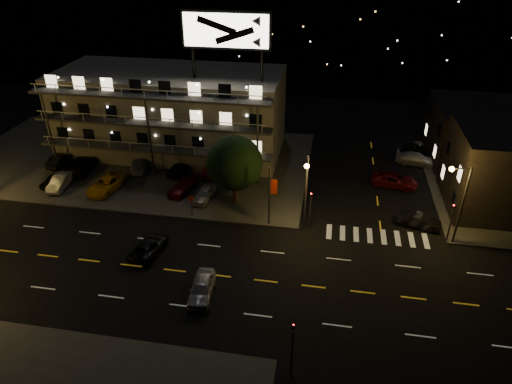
% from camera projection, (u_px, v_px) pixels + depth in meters
% --- Properties ---
extents(ground, '(140.00, 140.00, 0.00)m').
position_uv_depth(ground, '(197.00, 273.00, 39.22)').
color(ground, black).
rests_on(ground, ground).
extents(curb_nw, '(44.00, 24.00, 0.15)m').
position_uv_depth(curb_nw, '(135.00, 160.00, 58.31)').
color(curb_nw, '#333330').
rests_on(curb_nw, ground).
extents(curb_ne, '(16.00, 24.00, 0.15)m').
position_uv_depth(curb_ne, '(501.00, 189.00, 51.81)').
color(curb_ne, '#333330').
rests_on(curb_ne, ground).
extents(motel, '(28.00, 13.80, 18.10)m').
position_uv_depth(motel, '(172.00, 112.00, 58.39)').
color(motel, gray).
rests_on(motel, ground).
extents(side_bldg_back, '(14.06, 12.00, 7.00)m').
position_uv_depth(side_bldg_back, '(490.00, 134.00, 56.92)').
color(side_bldg_back, black).
rests_on(side_bldg_back, ground).
extents(hill_backdrop, '(120.00, 25.00, 24.00)m').
position_uv_depth(hill_backdrop, '(260.00, 9.00, 92.99)').
color(hill_backdrop, black).
rests_on(hill_backdrop, ground).
extents(streetlight_nc, '(0.44, 1.92, 8.00)m').
position_uv_depth(streetlight_nc, '(306.00, 187.00, 42.25)').
color(streetlight_nc, '#2D2D30').
rests_on(streetlight_nc, ground).
extents(streetlight_ne, '(1.92, 0.44, 8.00)m').
position_uv_depth(streetlight_ne, '(460.00, 198.00, 40.54)').
color(streetlight_ne, '#2D2D30').
rests_on(streetlight_ne, ground).
extents(signal_nw, '(0.20, 0.27, 4.60)m').
position_uv_depth(signal_nw, '(310.00, 206.00, 43.85)').
color(signal_nw, '#2D2D30').
rests_on(signal_nw, ground).
extents(signal_sw, '(0.20, 0.27, 4.60)m').
position_uv_depth(signal_sw, '(292.00, 343.00, 29.35)').
color(signal_sw, '#2D2D30').
rests_on(signal_sw, ground).
extents(signal_ne, '(0.27, 0.20, 4.60)m').
position_uv_depth(signal_ne, '(452.00, 219.00, 41.93)').
color(signal_ne, '#2D2D30').
rests_on(signal_ne, ground).
extents(banner_north, '(0.83, 0.16, 6.40)m').
position_uv_depth(banner_north, '(270.00, 195.00, 43.92)').
color(banner_north, '#2D2D30').
rests_on(banner_north, ground).
extents(stop_sign, '(0.91, 0.11, 2.61)m').
position_uv_depth(stop_sign, '(191.00, 202.00, 46.12)').
color(stop_sign, '#2D2D30').
rests_on(stop_sign, ground).
extents(tree, '(6.02, 5.80, 7.58)m').
position_uv_depth(tree, '(234.00, 164.00, 46.94)').
color(tree, black).
rests_on(tree, curb_nw).
extents(lot_car_0, '(2.33, 4.12, 1.32)m').
position_uv_depth(lot_car_0, '(55.00, 179.00, 52.24)').
color(lot_car_0, black).
rests_on(lot_car_0, curb_nw).
extents(lot_car_1, '(1.90, 4.51, 1.45)m').
position_uv_depth(lot_car_1, '(60.00, 182.00, 51.59)').
color(lot_car_1, '#9B9CA1').
rests_on(lot_car_1, curb_nw).
extents(lot_car_2, '(3.24, 5.53, 1.45)m').
position_uv_depth(lot_car_2, '(106.00, 184.00, 51.03)').
color(lot_car_2, '#F1AD16').
rests_on(lot_car_2, curb_nw).
extents(lot_car_3, '(3.00, 4.81, 1.30)m').
position_uv_depth(lot_car_3, '(183.00, 186.00, 50.77)').
color(lot_car_3, '#620E10').
rests_on(lot_car_3, curb_nw).
extents(lot_car_4, '(2.07, 4.12, 1.35)m').
position_uv_depth(lot_car_4, '(204.00, 194.00, 49.25)').
color(lot_car_4, '#9B9CA1').
rests_on(lot_car_4, curb_nw).
extents(lot_car_5, '(2.06, 4.68, 1.49)m').
position_uv_depth(lot_car_5, '(62.00, 159.00, 56.56)').
color(lot_car_5, black).
rests_on(lot_car_5, curb_nw).
extents(lot_car_6, '(3.12, 5.75, 1.53)m').
position_uv_depth(lot_car_6, '(81.00, 165.00, 55.14)').
color(lot_car_6, black).
rests_on(lot_car_6, curb_nw).
extents(lot_car_7, '(3.14, 5.06, 1.37)m').
position_uv_depth(lot_car_7, '(139.00, 164.00, 55.51)').
color(lot_car_7, '#9B9CA1').
rests_on(lot_car_7, curb_nw).
extents(lot_car_8, '(2.44, 4.27, 1.37)m').
position_uv_depth(lot_car_8, '(179.00, 168.00, 54.51)').
color(lot_car_8, black).
rests_on(lot_car_8, curb_nw).
extents(lot_car_9, '(1.84, 4.12, 1.31)m').
position_uv_depth(lot_car_9, '(212.00, 170.00, 54.21)').
color(lot_car_9, '#620E10').
rests_on(lot_car_9, curb_nw).
extents(side_car_0, '(4.43, 2.48, 1.38)m').
position_uv_depth(side_car_0, '(419.00, 221.00, 45.00)').
color(side_car_0, black).
rests_on(side_car_0, ground).
extents(side_car_1, '(5.57, 3.37, 1.45)m').
position_uv_depth(side_car_1, '(395.00, 180.00, 52.18)').
color(side_car_1, '#620E10').
rests_on(side_car_1, ground).
extents(side_car_2, '(5.37, 2.90, 1.48)m').
position_uv_depth(side_car_2, '(417.00, 159.00, 56.93)').
color(side_car_2, '#9B9CA1').
rests_on(side_car_2, ground).
extents(side_car_3, '(4.25, 2.27, 1.37)m').
position_uv_depth(side_car_3, '(418.00, 149.00, 59.81)').
color(side_car_3, black).
rests_on(side_car_3, ground).
extents(road_car_east, '(2.18, 4.60, 1.52)m').
position_uv_depth(road_car_east, '(202.00, 288.00, 36.50)').
color(road_car_east, '#9B9CA1').
rests_on(road_car_east, ground).
extents(road_car_west, '(2.77, 4.92, 1.30)m').
position_uv_depth(road_car_west, '(149.00, 247.00, 41.42)').
color(road_car_west, black).
rests_on(road_car_west, ground).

